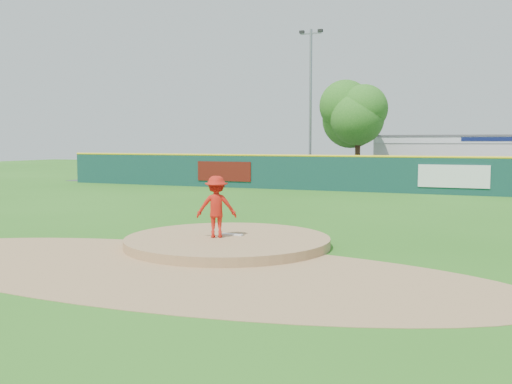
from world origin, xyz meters
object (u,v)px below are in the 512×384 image
at_px(van, 472,178).
at_px(deciduous_tree, 358,116).
at_px(light_pole_left, 310,98).
at_px(pool_building_grp, 485,157).
at_px(playground_slide, 159,169).
at_px(pitcher, 216,207).

bearing_deg(van, deciduous_tree, 87.13).
xyz_separation_m(van, deciduous_tree, (-7.48, 3.16, 3.86)).
bearing_deg(light_pole_left, pool_building_grp, 22.60).
height_order(van, deciduous_tree, deciduous_tree).
xyz_separation_m(van, pool_building_grp, (0.52, 10.16, 0.97)).
bearing_deg(van, light_pole_left, 85.83).
distance_m(pool_building_grp, playground_slide, 24.08).
xyz_separation_m(van, playground_slide, (-21.26, -0.08, 0.18)).
bearing_deg(playground_slide, pitcher, -54.67).
bearing_deg(deciduous_tree, light_pole_left, 153.43).
bearing_deg(van, pool_building_grp, 17.11).
height_order(pitcher, light_pole_left, light_pole_left).
relative_size(pool_building_grp, light_pole_left, 1.38).
bearing_deg(van, playground_slide, 110.28).
relative_size(playground_slide, deciduous_tree, 0.42).
relative_size(van, light_pole_left, 0.44).
height_order(pitcher, playground_slide, pitcher).
height_order(pool_building_grp, deciduous_tree, deciduous_tree).
bearing_deg(deciduous_tree, pitcher, -86.01).
relative_size(pitcher, van, 0.34).
bearing_deg(pitcher, playground_slide, -78.59).
xyz_separation_m(pitcher, van, (5.72, 22.00, -0.38)).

